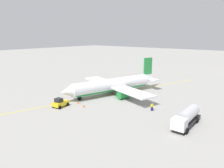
{
  "coord_description": "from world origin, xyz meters",
  "views": [
    {
      "loc": [
        44.5,
        36.42,
        16.52
      ],
      "look_at": [
        0.0,
        0.0,
        3.0
      ],
      "focal_mm": 33.85,
      "sensor_mm": 36.0,
      "label": 1
    }
  ],
  "objects": [
    {
      "name": "fuel_tanker",
      "position": [
        7.64,
        24.0,
        1.72
      ],
      "size": [
        9.74,
        3.04,
        3.15
      ],
      "color": "#2D2D33",
      "rests_on": "ground"
    },
    {
      "name": "refueling_worker",
      "position": [
        4.56,
        15.2,
        0.82
      ],
      "size": [
        0.62,
        0.55,
        1.71
      ],
      "color": "navy",
      "rests_on": "ground"
    },
    {
      "name": "safety_cone_wingtip",
      "position": [
        12.51,
        1.71,
        0.32
      ],
      "size": [
        0.57,
        0.57,
        0.64
      ],
      "primitive_type": "cone",
      "color": "#F2590F",
      "rests_on": "ground"
    },
    {
      "name": "taxi_line_marking",
      "position": [
        0.0,
        0.0,
        0.01
      ],
      "size": [
        69.57,
        21.69,
        0.01
      ],
      "primitive_type": "cube",
      "rotation": [
        0.0,
        0.0,
        -0.3
      ],
      "color": "yellow",
      "rests_on": "ground"
    },
    {
      "name": "safety_cone_nose",
      "position": [
        11.62,
        -1.3,
        0.29
      ],
      "size": [
        0.53,
        0.53,
        0.58
      ],
      "primitive_type": "cone",
      "color": "#F2590F",
      "rests_on": "ground"
    },
    {
      "name": "ground_plane",
      "position": [
        0.0,
        0.0,
        0.0
      ],
      "size": [
        400.0,
        400.0,
        0.0
      ],
      "primitive_type": "plane",
      "color": "#9E9B96"
    },
    {
      "name": "pushback_tug",
      "position": [
        15.91,
        -2.61,
        1.01
      ],
      "size": [
        3.84,
        2.74,
        2.2
      ],
      "color": "yellow",
      "rests_on": "ground"
    },
    {
      "name": "airplane",
      "position": [
        -0.48,
        0.15,
        2.61
      ],
      "size": [
        30.95,
        28.6,
        9.57
      ],
      "color": "white",
      "rests_on": "ground"
    }
  ]
}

